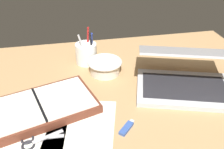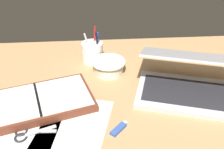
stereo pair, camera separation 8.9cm
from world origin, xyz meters
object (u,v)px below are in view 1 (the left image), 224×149
Objects in this scene: pen_cup at (86,53)px; planner at (40,108)px; scissors at (33,141)px; laptop at (185,76)px; bowl at (105,66)px.

planner is (-18.90, -29.96, -3.00)cm from pen_cup.
planner is at bearing 74.53° from scissors.
scissors is (-54.30, -17.17, -4.68)cm from laptop.
pen_cup reaches higher than bowl.
pen_cup reaches higher than planner.
bowl is 42.65cm from scissors.
scissors is at bearing -113.64° from planner.
laptop reaches higher than pen_cup.
bowl is at bearing 42.19° from scissors.
pen_cup is at bearing 159.79° from laptop.
bowl is 12.17cm from pen_cup.
laptop reaches higher than scissors.
bowl reaches higher than planner.
bowl is 0.35× the size of planner.
scissors is (-26.89, -32.99, -2.84)cm from bowl.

